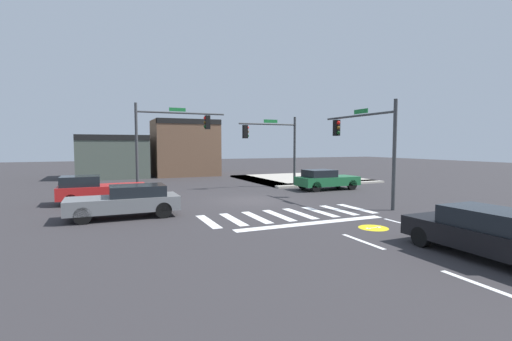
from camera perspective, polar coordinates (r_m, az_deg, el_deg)
ground_plane at (r=20.48m, az=-0.76°, el=-4.81°), size 120.00×120.00×0.00m
crosswalk_near at (r=16.49m, az=5.33°, el=-6.99°), size 8.05×2.76×0.01m
lane_markings at (r=11.95m, az=27.13°, el=-11.71°), size 6.80×18.75×0.01m
bike_detector_marking at (r=14.52m, az=18.27°, el=-8.71°), size 1.13×1.13×0.01m
curb_corner_northeast at (r=32.62m, az=6.63°, el=-1.39°), size 10.00×10.60×0.15m
storefront_row at (r=37.76m, az=-16.02°, el=2.95°), size 13.41×5.96×5.75m
traffic_signal_northwest at (r=24.56m, az=-13.63°, el=6.02°), size 6.00×0.32×5.88m
traffic_signal_southeast at (r=20.02m, az=17.00°, el=5.31°), size 0.32×5.62×5.37m
traffic_signal_northeast at (r=26.42m, az=2.76°, el=4.93°), size 4.60×0.32×5.29m
car_gray at (r=16.65m, az=-19.96°, el=-4.57°), size 4.66×1.83×1.40m
car_red at (r=21.37m, az=-23.94°, el=-2.76°), size 4.50×1.87×1.51m
car_black at (r=12.02m, az=33.13°, el=-8.35°), size 1.80×4.55×1.40m
car_green at (r=25.78m, az=11.06°, el=-1.40°), size 4.40×1.91×1.44m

